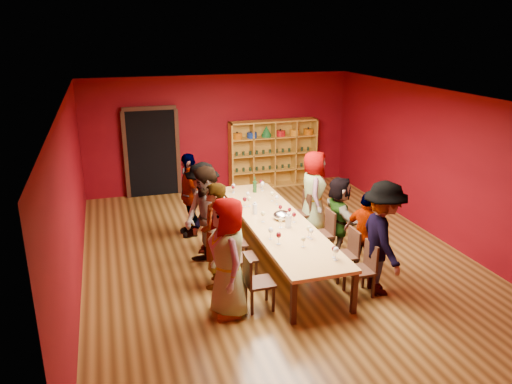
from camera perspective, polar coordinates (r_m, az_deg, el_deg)
The scene contains 47 objects.
room_shell at distance 8.99m, azimuth 2.41°, elevation 1.18°, with size 7.10×9.10×3.04m.
tasting_table at distance 9.26m, azimuth 2.35°, elevation -3.56°, with size 1.10×4.50×0.75m.
doorway at distance 12.93m, azimuth -11.81°, elevation 4.45°, with size 1.40×0.17×2.30m.
shelving_unit at distance 13.50m, azimuth 1.92°, elevation 4.81°, with size 2.40×0.40×1.80m.
chair_person_left_0 at distance 7.71m, azimuth -0.18°, elevation -9.97°, with size 0.42×0.42×0.89m.
person_left_0 at distance 7.42m, azimuth -3.20°, elevation -7.46°, with size 0.91×0.49×1.85m, color silver.
chair_person_left_1 at distance 8.48m, azimuth -1.96°, elevation -7.20°, with size 0.42×0.42×0.89m.
person_left_1 at distance 8.22m, azimuth -4.82°, elevation -5.00°, with size 0.66×0.48×1.80m, color #6080C6.
chair_person_left_2 at distance 9.02m, azimuth -2.99°, elevation -5.57°, with size 0.42×0.42×0.89m.
person_left_2 at distance 8.77m, azimuth -5.62°, elevation -3.18°, with size 0.92×0.50×1.89m, color #515257.
chair_person_left_3 at distance 9.72m, azimuth -4.11°, elevation -3.78°, with size 0.42×0.42×0.89m.
person_left_3 at distance 9.52m, azimuth -6.04°, elevation -1.82°, with size 1.14×0.47×1.77m, color #5482AE.
chair_person_left_4 at distance 10.53m, azimuth -5.21°, elevation -2.02°, with size 0.42×0.42×0.89m.
person_left_4 at distance 10.33m, azimuth -7.61°, elevation -0.29°, with size 1.03×0.47×1.75m, color #CF8A92.
chair_person_right_0 at distance 8.29m, azimuth 12.27°, elevation -8.29°, with size 0.42×0.42×0.89m.
person_right_0 at distance 8.24m, azimuth 14.26°, elevation -5.17°, with size 1.22×0.50×1.89m, color #504F55.
chair_person_right_1 at distance 8.74m, azimuth 10.46°, elevation -6.71°, with size 0.42×0.42×0.89m.
person_right_1 at distance 8.78m, azimuth 12.46°, elevation -4.84°, with size 0.89×0.40×1.52m, color #5A88B9.
chair_person_right_2 at distance 9.52m, azimuth 7.85°, elevation -4.41°, with size 0.42×0.42×0.89m.
person_right_2 at distance 9.53m, azimuth 9.46°, elevation -2.71°, with size 1.42×0.41×1.53m, color #4C4C51.
chair_person_right_3 at distance 10.49m, azimuth 5.26°, elevation -2.10°, with size 0.42×0.42×0.89m.
person_right_3 at distance 10.46m, azimuth 6.60°, elevation -0.01°, with size 0.85×0.47×1.75m, color #16173D.
wine_glass_0 at distance 9.39m, azimuth 3.84°, elevation -2.07°, with size 0.07×0.07×0.18m.
wine_glass_1 at distance 8.39m, azimuth 1.70°, elevation -4.43°, with size 0.09×0.09×0.22m.
wine_glass_2 at distance 8.49m, azimuth 6.06°, elevation -4.22°, with size 0.09×0.09×0.22m.
wine_glass_3 at distance 9.10m, azimuth 0.80°, elevation -2.55°, with size 0.09×0.09×0.21m.
wine_glass_4 at distance 8.86m, azimuth 2.85°, elevation -3.24°, with size 0.08×0.08×0.20m.
wine_glass_5 at distance 8.20m, azimuth 2.60°, elevation -4.99°, with size 0.09×0.09×0.22m.
wine_glass_6 at distance 10.99m, azimuth 0.58°, elevation 1.14°, with size 0.08×0.08×0.20m.
wine_glass_7 at distance 9.12m, azimuth 4.37°, elevation -2.65°, with size 0.08×0.08×0.19m.
wine_glass_8 at distance 9.87m, azimuth -1.30°, elevation -0.89°, with size 0.08×0.08×0.20m.
wine_glass_9 at distance 7.83m, azimuth 8.93°, elevation -6.49°, with size 0.08×0.08×0.20m.
wine_glass_10 at distance 10.01m, azimuth 2.40°, elevation -0.67°, with size 0.08×0.08×0.19m.
wine_glass_11 at distance 10.26m, azimuth -0.94°, elevation -0.23°, with size 0.07×0.07×0.18m.
wine_glass_12 at distance 7.75m, azimuth 9.14°, elevation -6.64°, with size 0.09×0.09×0.22m.
wine_glass_13 at distance 8.14m, azimuth 5.43°, elevation -5.42°, with size 0.07×0.07×0.18m.
wine_glass_14 at distance 10.84m, azimuth 0.75°, elevation 0.92°, with size 0.08×0.08×0.21m.
wine_glass_15 at distance 9.50m, azimuth 2.80°, elevation -1.78°, with size 0.07×0.07×0.18m.
wine_glass_16 at distance 10.19m, azimuth 1.85°, elevation -0.23°, with size 0.09×0.09×0.21m.
wine_glass_17 at distance 10.76m, azimuth -2.59°, elevation 0.69°, with size 0.08×0.08×0.19m.
wine_glass_18 at distance 8.44m, azimuth 6.33°, elevation -4.50°, with size 0.08×0.08×0.19m.
wine_glass_19 at distance 9.88m, azimuth -0.77°, elevation -0.82°, with size 0.09×0.09×0.21m.
wine_glass_20 at distance 10.69m, azimuth -2.63°, elevation 0.52°, with size 0.07×0.07×0.18m.
spittoon_bowl at distance 9.27m, azimuth 2.98°, elevation -2.69°, with size 0.33×0.33×0.18m, color silver.
carafe_a at distance 9.51m, azimuth -0.13°, elevation -1.91°, with size 0.11×0.11×0.24m.
carafe_b at distance 8.88m, azimuth 3.72°, elevation -3.33°, with size 0.14×0.14×0.28m.
wine_bottle at distance 10.74m, azimuth -0.14°, elevation 0.64°, with size 0.11×0.11×0.35m.
Camera 1 is at (-2.87, -8.09, 4.16)m, focal length 35.00 mm.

